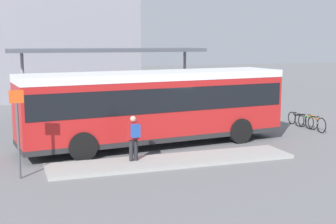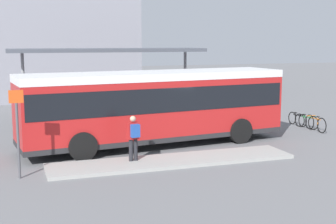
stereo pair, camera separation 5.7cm
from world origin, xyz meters
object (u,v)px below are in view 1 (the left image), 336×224
object	(u,v)px
bicycle_green	(306,121)
platform_sign	(18,130)
pedestrian_waiting	(134,135)
city_bus	(156,103)
bicycle_black	(297,119)
bicycle_orange	(315,123)

from	to	relation	value
bicycle_green	platform_sign	bearing A→B (deg)	-81.88
pedestrian_waiting	platform_sign	xyz separation A→B (m)	(-3.84, -0.48, 0.52)
platform_sign	city_bus	bearing A→B (deg)	29.54
city_bus	pedestrian_waiting	distance (m)	3.17
pedestrian_waiting	bicycle_black	xyz separation A→B (m)	(9.87, 4.64, -0.70)
bicycle_green	bicycle_black	world-z (taller)	bicycle_green
bicycle_orange	bicycle_green	bearing A→B (deg)	0.16
bicycle_orange	bicycle_green	xyz separation A→B (m)	(0.03, 0.78, -0.03)
bicycle_green	bicycle_black	xyz separation A→B (m)	(0.01, 0.78, -0.01)
bicycle_black	platform_sign	size ratio (longest dim) A/B	0.55
bicycle_orange	platform_sign	size ratio (longest dim) A/B	0.62
bicycle_green	bicycle_black	bearing A→B (deg)	170.06
pedestrian_waiting	bicycle_orange	size ratio (longest dim) A/B	0.92
city_bus	bicycle_black	bearing A→B (deg)	7.13
pedestrian_waiting	platform_sign	bearing A→B (deg)	88.45
city_bus	bicycle_orange	xyz separation A→B (m)	(8.20, 0.47, -1.41)
platform_sign	bicycle_orange	bearing A→B (deg)	14.63
bicycle_green	pedestrian_waiting	bearing A→B (deg)	-78.09
bicycle_orange	bicycle_black	world-z (taller)	bicycle_orange
pedestrian_waiting	bicycle_green	bearing A→B (deg)	-77.34
bicycle_orange	bicycle_green	size ratio (longest dim) A/B	1.09
pedestrian_waiting	bicycle_green	size ratio (longest dim) A/B	1.01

